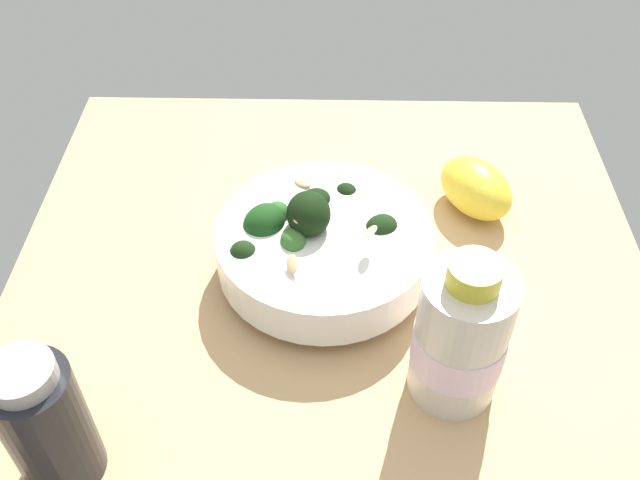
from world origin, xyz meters
TOP-DOWN VIEW (x-y plane):
  - ground_plane at (0.00, 0.00)cm, footprint 58.17×58.17cm
  - bowl_of_broccoli at (0.80, -1.46)cm, footprint 18.99×18.99cm
  - lemon_wedge at (-14.12, -10.33)cm, footprint 9.23×10.03cm
  - bottle_tall at (18.75, 18.24)cm, footprint 5.63×5.63cm
  - bottle_short at (-9.64, 10.57)cm, footprint 6.98×6.98cm

SIDE VIEW (x-z plane):
  - ground_plane at x=0.00cm, z-range -3.29..0.00cm
  - lemon_wedge at x=-14.12cm, z-range 0.00..5.18cm
  - bowl_of_broccoli at x=0.80cm, z-range -1.13..8.01cm
  - bottle_tall at x=18.75cm, z-range -0.24..11.92cm
  - bottle_short at x=-9.64cm, z-range -0.88..12.87cm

